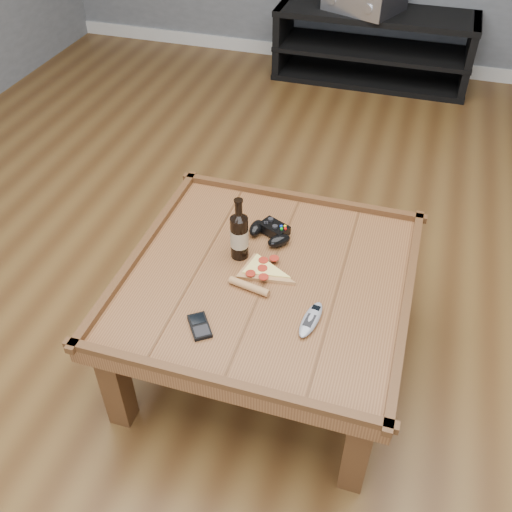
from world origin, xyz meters
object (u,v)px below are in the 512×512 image
(remote_control, at_px, (311,319))
(beer_bottle, at_px, (239,234))
(media_console, at_px, (373,47))
(coffee_table, at_px, (267,288))
(game_controller, at_px, (270,232))
(pizza_slice, at_px, (261,273))
(smartphone, at_px, (200,326))

(remote_control, bearing_deg, beer_bottle, 150.79)
(media_console, relative_size, beer_bottle, 5.56)
(coffee_table, relative_size, game_controller, 5.72)
(game_controller, bearing_deg, beer_bottle, -94.78)
(beer_bottle, height_order, game_controller, beer_bottle)
(pizza_slice, distance_m, smartphone, 0.32)
(game_controller, bearing_deg, pizza_slice, -58.45)
(remote_control, bearing_deg, game_controller, 130.68)
(beer_bottle, xyz_separation_m, game_controller, (0.08, 0.14, -0.08))
(media_console, height_order, smartphone, media_console)
(game_controller, distance_m, remote_control, 0.45)
(coffee_table, xyz_separation_m, smartphone, (-0.14, -0.29, 0.07))
(beer_bottle, relative_size, game_controller, 1.40)
(beer_bottle, height_order, smartphone, beer_bottle)
(game_controller, bearing_deg, smartphone, -75.26)
(coffee_table, relative_size, remote_control, 5.92)
(media_console, xyz_separation_m, beer_bottle, (-0.13, -2.67, 0.31))
(media_console, bearing_deg, game_controller, -91.13)
(coffee_table, xyz_separation_m, media_console, (0.00, 2.75, -0.15))
(coffee_table, distance_m, media_console, 2.75)
(beer_bottle, bearing_deg, smartphone, -91.97)
(coffee_table, distance_m, pizza_slice, 0.07)
(smartphone, height_order, remote_control, remote_control)
(beer_bottle, relative_size, pizza_slice, 0.86)
(game_controller, distance_m, smartphone, 0.52)
(game_controller, bearing_deg, media_console, 113.69)
(beer_bottle, height_order, remote_control, beer_bottle)
(pizza_slice, bearing_deg, beer_bottle, 154.15)
(coffee_table, bearing_deg, smartphone, -115.47)
(beer_bottle, relative_size, smartphone, 2.05)
(beer_bottle, xyz_separation_m, pizza_slice, (0.10, -0.08, -0.09))
(coffee_table, xyz_separation_m, game_controller, (-0.05, 0.21, 0.08))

